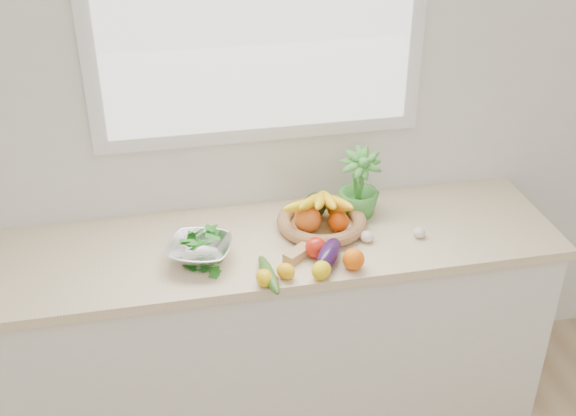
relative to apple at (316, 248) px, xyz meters
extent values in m
cube|color=white|center=(-0.13, 0.44, 0.41)|extent=(4.50, 0.02, 2.70)
cube|color=silver|center=(-0.13, 0.14, -0.51)|extent=(2.20, 0.58, 0.86)
cube|color=beige|center=(-0.13, 0.14, -0.06)|extent=(2.24, 0.62, 0.04)
cube|color=white|center=(-0.13, 0.43, 0.81)|extent=(1.30, 0.03, 1.10)
cube|color=white|center=(-0.13, 0.41, 0.81)|extent=(1.18, 0.01, 0.98)
sphere|color=#FF6508|center=(0.12, -0.10, 0.00)|extent=(0.10, 0.10, 0.08)
ellipsoid|color=yellow|center=(-0.22, -0.14, -0.01)|extent=(0.07, 0.08, 0.06)
ellipsoid|color=yellow|center=(-0.01, -0.14, -0.01)|extent=(0.11, 0.11, 0.07)
ellipsoid|color=#FDB20D|center=(-0.14, -0.11, -0.01)|extent=(0.09, 0.09, 0.06)
sphere|color=red|center=(0.00, 0.00, 0.00)|extent=(0.11, 0.11, 0.08)
cube|color=tan|center=(-0.07, 0.00, -0.02)|extent=(0.13, 0.11, 0.04)
ellipsoid|color=silver|center=(0.16, 0.12, -0.02)|extent=(0.05, 0.05, 0.04)
ellipsoid|color=white|center=(0.22, 0.06, -0.02)|extent=(0.06, 0.06, 0.04)
ellipsoid|color=silver|center=(0.43, 0.05, -0.02)|extent=(0.05, 0.05, 0.04)
ellipsoid|color=#280F3A|center=(0.04, -0.05, 0.00)|extent=(0.17, 0.21, 0.08)
ellipsoid|color=#305B1A|center=(-0.20, -0.11, -0.02)|extent=(0.07, 0.24, 0.04)
sphere|color=#B41628|center=(-0.19, -0.14, -0.02)|extent=(0.04, 0.04, 0.03)
imported|color=#429335|center=(0.24, 0.27, 0.09)|extent=(0.19, 0.19, 0.30)
cylinder|color=tan|center=(0.07, 0.19, -0.03)|extent=(0.39, 0.39, 0.01)
torus|color=#B57950|center=(0.07, 0.19, -0.01)|extent=(0.46, 0.46, 0.05)
sphere|color=orange|center=(0.01, 0.16, 0.03)|extent=(0.14, 0.14, 0.11)
sphere|color=#DA4506|center=(0.13, 0.14, 0.01)|extent=(0.11, 0.11, 0.08)
sphere|color=orange|center=(0.15, 0.24, 0.01)|extent=(0.10, 0.10, 0.08)
ellipsoid|color=black|center=(0.06, 0.26, 0.03)|extent=(0.11, 0.11, 0.11)
ellipsoid|color=yellow|center=(0.00, 0.18, 0.08)|extent=(0.22, 0.16, 0.10)
ellipsoid|color=gold|center=(0.03, 0.19, 0.09)|extent=(0.18, 0.21, 0.10)
ellipsoid|color=gold|center=(0.06, 0.18, 0.09)|extent=(0.12, 0.24, 0.10)
ellipsoid|color=yellow|center=(0.09, 0.19, 0.09)|extent=(0.05, 0.24, 0.10)
ellipsoid|color=#FFB115|center=(0.13, 0.18, 0.08)|extent=(0.11, 0.24, 0.10)
cylinder|color=silver|center=(-0.43, 0.06, -0.03)|extent=(0.12, 0.12, 0.02)
imported|color=white|center=(-0.43, 0.06, 0.01)|extent=(0.30, 0.30, 0.06)
ellipsoid|color=#1D5F17|center=(-0.43, 0.06, 0.05)|extent=(0.22, 0.22, 0.07)
camera|label=1|loc=(-0.56, -2.17, 1.49)|focal=45.00mm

